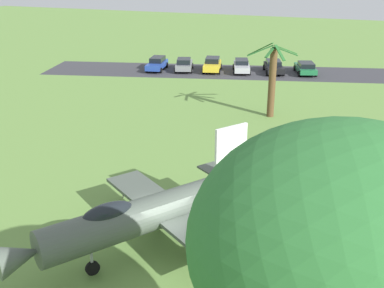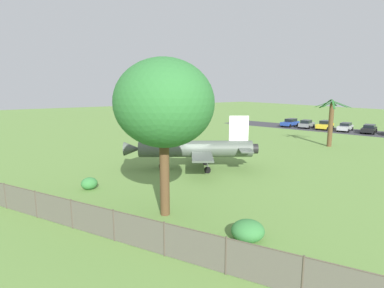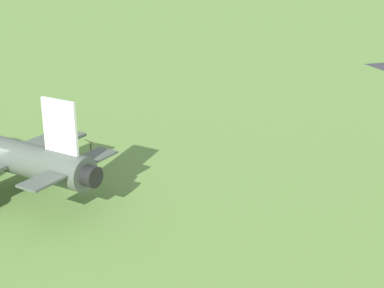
{
  "view_description": "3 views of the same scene",
  "coord_description": "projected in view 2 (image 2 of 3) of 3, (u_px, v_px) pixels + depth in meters",
  "views": [
    {
      "loc": [
        7.9,
        -15.87,
        11.98
      ],
      "look_at": [
        -2.01,
        9.08,
        1.5
      ],
      "focal_mm": 43.25,
      "sensor_mm": 36.0,
      "label": 1
    },
    {
      "loc": [
        23.78,
        -16.44,
        7.68
      ],
      "look_at": [
        -0.62,
        0.02,
        2.32
      ],
      "focal_mm": 29.39,
      "sensor_mm": 36.0,
      "label": 2
    },
    {
      "loc": [
        25.16,
        7.87,
        11.28
      ],
      "look_at": [
        -2.01,
        9.08,
        1.5
      ],
      "focal_mm": 53.41,
      "sensor_mm": 36.0,
      "label": 3
    }
  ],
  "objects": [
    {
      "name": "display_jet",
      "position": [
        192.0,
        148.0,
        29.46
      ],
      "size": [
        9.15,
        11.53,
        5.06
      ],
      "rotation": [
        0.0,
        0.0,
        4.13
      ],
      "color": "#4C564C",
      "rests_on": "ground_plane"
    },
    {
      "name": "perimeter_fence",
      "position": [
        92.0,
        218.0,
        16.44
      ],
      "size": [
        24.22,
        12.65,
        1.68
      ],
      "rotation": [
        0.0,
        0.0,
        6.76
      ],
      "color": "#4C4238",
      "rests_on": "ground_plane"
    },
    {
      "name": "parking_strip",
      "position": [
        336.0,
        130.0,
        56.35
      ],
      "size": [
        44.37,
        19.16,
        0.0
      ],
      "primitive_type": "cube",
      "rotation": [
        0.0,
        0.0,
        3.41
      ],
      "color": "#38383D",
      "rests_on": "ground_plane"
    },
    {
      "name": "parked_car_silver",
      "position": [
        345.0,
        127.0,
        55.37
      ],
      "size": [
        3.16,
        5.06,
        1.44
      ],
      "rotation": [
        0.0,
        0.0,
        5.03
      ],
      "color": "#B2B5BA",
      "rests_on": "ground_plane"
    },
    {
      "name": "shade_tree",
      "position": [
        163.0,
        104.0,
        18.01
      ],
      "size": [
        6.29,
        5.64,
        9.35
      ],
      "color": "brown",
      "rests_on": "ground_plane"
    },
    {
      "name": "shrub_by_tree",
      "position": [
        248.0,
        231.0,
        15.86
      ],
      "size": [
        1.67,
        1.71,
        1.06
      ],
      "color": "#387F3D",
      "rests_on": "ground_plane"
    },
    {
      "name": "parked_car_yellow",
      "position": [
        325.0,
        125.0,
        57.6
      ],
      "size": [
        2.95,
        4.79,
        1.61
      ],
      "rotation": [
        0.0,
        0.0,
        4.97
      ],
      "color": "gold",
      "rests_on": "ground_plane"
    },
    {
      "name": "shrub_near_fence",
      "position": [
        89.0,
        183.0,
        23.84
      ],
      "size": [
        1.06,
        1.23,
        0.92
      ],
      "color": "#387F3D",
      "rests_on": "ground_plane"
    },
    {
      "name": "parked_car_blue",
      "position": [
        290.0,
        122.0,
        61.92
      ],
      "size": [
        2.68,
        5.01,
        1.52
      ],
      "rotation": [
        0.0,
        0.0,
        4.92
      ],
      "color": "#23429E",
      "rests_on": "ground_plane"
    },
    {
      "name": "info_plaque",
      "position": [
        203.0,
        149.0,
        34.91
      ],
      "size": [
        0.71,
        0.69,
        1.14
      ],
      "color": "#333333",
      "rests_on": "ground_plane"
    },
    {
      "name": "palm_tree",
      "position": [
        331.0,
        123.0,
        40.64
      ],
      "size": [
        4.26,
        3.42,
        6.13
      ],
      "color": "brown",
      "rests_on": "ground_plane"
    },
    {
      "name": "parked_car_gray",
      "position": [
        306.0,
        124.0,
        59.64
      ],
      "size": [
        3.17,
        4.66,
        1.52
      ],
      "rotation": [
        0.0,
        0.0,
        1.91
      ],
      "color": "slate",
      "rests_on": "ground_plane"
    },
    {
      "name": "parked_car_black",
      "position": [
        369.0,
        129.0,
        52.96
      ],
      "size": [
        3.36,
        5.09,
        1.42
      ],
      "rotation": [
        0.0,
        0.0,
        5.05
      ],
      "color": "black",
      "rests_on": "ground_plane"
    },
    {
      "name": "ground_plane",
      "position": [
        195.0,
        169.0,
        29.82
      ],
      "size": [
        200.0,
        200.0,
        0.0
      ],
      "primitive_type": "plane",
      "color": "#668E42"
    }
  ]
}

